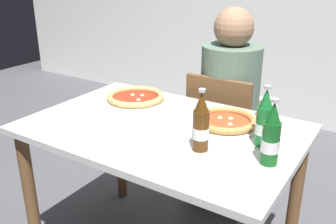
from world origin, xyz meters
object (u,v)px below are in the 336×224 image
(pizza_marinara_far, at_px, (225,122))
(beer_bottle_center, at_px, (201,125))
(diner_seated, at_px, (228,115))
(dining_table_main, at_px, (162,149))
(beer_bottle_right, at_px, (271,137))
(napkin_with_cutlery, at_px, (72,120))
(beer_bottle_left, at_px, (264,121))
(chair_behind_table, at_px, (224,134))
(pizza_margherita_near, at_px, (136,98))
(paper_cup, at_px, (266,108))

(pizza_marinara_far, bearing_deg, beer_bottle_center, -87.00)
(diner_seated, height_order, pizza_marinara_far, diner_seated)
(dining_table_main, relative_size, pizza_marinara_far, 3.97)
(pizza_marinara_far, xyz_separation_m, beer_bottle_right, (0.27, -0.22, 0.08))
(napkin_with_cutlery, bearing_deg, diner_seated, 63.23)
(pizza_marinara_far, relative_size, beer_bottle_left, 1.22)
(chair_behind_table, relative_size, beer_bottle_center, 3.44)
(dining_table_main, height_order, beer_bottle_center, beer_bottle_center)
(pizza_margherita_near, distance_m, napkin_with_cutlery, 0.37)
(diner_seated, distance_m, beer_bottle_center, 0.84)
(chair_behind_table, distance_m, paper_cup, 0.53)
(chair_behind_table, relative_size, paper_cup, 8.95)
(pizza_margherita_near, xyz_separation_m, napkin_with_cutlery, (-0.10, -0.36, -0.02))
(chair_behind_table, height_order, beer_bottle_center, beer_bottle_center)
(chair_behind_table, bearing_deg, pizza_margherita_near, 52.35)
(pizza_margherita_near, height_order, napkin_with_cutlery, pizza_margherita_near)
(chair_behind_table, distance_m, pizza_margherita_near, 0.60)
(beer_bottle_left, bearing_deg, chair_behind_table, 126.24)
(pizza_margherita_near, bearing_deg, paper_cup, 13.06)
(pizza_margherita_near, relative_size, paper_cup, 3.42)
(pizza_margherita_near, relative_size, beer_bottle_center, 1.32)
(pizza_margherita_near, bearing_deg, beer_bottle_left, -10.11)
(beer_bottle_center, bearing_deg, pizza_marinara_far, 93.00)
(paper_cup, bearing_deg, dining_table_main, -136.39)
(beer_bottle_right, bearing_deg, dining_table_main, 171.96)
(dining_table_main, height_order, pizza_margherita_near, pizza_margherita_near)
(beer_bottle_right, bearing_deg, napkin_with_cutlery, -173.63)
(diner_seated, xyz_separation_m, napkin_with_cutlery, (-0.42, -0.83, 0.17))
(napkin_with_cutlery, bearing_deg, beer_bottle_right, 6.37)
(napkin_with_cutlery, bearing_deg, dining_table_main, 23.99)
(beer_bottle_right, height_order, napkin_with_cutlery, beer_bottle_right)
(dining_table_main, bearing_deg, beer_bottle_center, -23.48)
(dining_table_main, xyz_separation_m, chair_behind_table, (0.03, 0.61, -0.15))
(diner_seated, distance_m, napkin_with_cutlery, 0.95)
(dining_table_main, height_order, paper_cup, paper_cup)
(chair_behind_table, xyz_separation_m, napkin_with_cutlery, (-0.42, -0.78, 0.27))
(chair_behind_table, relative_size, napkin_with_cutlery, 3.88)
(pizza_margherita_near, xyz_separation_m, beer_bottle_left, (0.73, -0.13, 0.08))
(beer_bottle_right, bearing_deg, beer_bottle_center, -171.93)
(beer_bottle_center, bearing_deg, beer_bottle_left, 41.74)
(beer_bottle_right, bearing_deg, diner_seated, 122.94)
(dining_table_main, height_order, pizza_marinara_far, pizza_marinara_far)
(pizza_margherita_near, relative_size, beer_bottle_right, 1.32)
(dining_table_main, relative_size, beer_bottle_center, 4.86)
(dining_table_main, xyz_separation_m, beer_bottle_left, (0.44, 0.06, 0.22))
(napkin_with_cutlery, distance_m, paper_cup, 0.90)
(beer_bottle_left, height_order, beer_bottle_right, same)
(chair_behind_table, bearing_deg, napkin_with_cutlery, 61.69)
(pizza_marinara_far, height_order, beer_bottle_right, beer_bottle_right)
(diner_seated, bearing_deg, pizza_margherita_near, -124.49)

